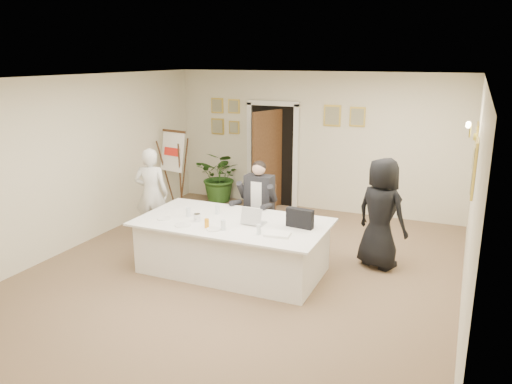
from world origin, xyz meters
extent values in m
plane|color=brown|center=(0.00, 0.00, 0.00)|extent=(7.00, 7.00, 0.00)
cube|color=white|center=(0.00, 0.00, 2.80)|extent=(6.00, 7.00, 0.02)
cube|color=beige|center=(0.00, 3.50, 1.40)|extent=(6.00, 0.10, 2.80)
cube|color=beige|center=(0.00, -3.50, 1.40)|extent=(6.00, 0.10, 2.80)
cube|color=beige|center=(-3.00, 0.00, 1.40)|extent=(0.10, 7.00, 2.80)
cube|color=beige|center=(3.00, 0.00, 1.40)|extent=(0.10, 7.00, 2.80)
cube|color=black|center=(-0.90, 3.47, 1.05)|extent=(0.92, 0.06, 2.10)
cube|color=white|center=(-1.42, 3.44, 1.05)|extent=(0.10, 0.06, 2.20)
cube|color=white|center=(-0.38, 3.44, 1.05)|extent=(0.10, 0.06, 2.20)
cube|color=#321C0F|center=(-0.85, 3.05, 1.03)|extent=(0.33, 0.81, 2.02)
cube|color=white|center=(-0.14, -0.02, 0.38)|extent=(2.57, 1.29, 0.75)
cube|color=white|center=(-0.14, -0.02, 0.76)|extent=(2.75, 1.47, 0.03)
cube|color=white|center=(-2.58, 2.26, 1.22)|extent=(0.58, 0.27, 0.79)
imported|color=silver|center=(-2.04, 0.70, 0.80)|extent=(0.67, 0.55, 1.59)
imported|color=black|center=(1.80, 1.01, 0.84)|extent=(0.97, 0.83, 1.67)
imported|color=#29531B|center=(-2.00, 3.20, 0.56)|extent=(1.04, 0.91, 1.12)
cube|color=black|center=(0.84, 0.10, 0.91)|extent=(0.40, 0.15, 0.27)
cube|color=white|center=(0.67, -0.32, 0.79)|extent=(0.36, 0.27, 0.03)
cylinder|color=white|center=(-1.10, -0.34, 0.78)|extent=(0.22, 0.22, 0.01)
cylinder|color=white|center=(-0.70, -0.48, 0.78)|extent=(0.30, 0.30, 0.01)
cylinder|color=white|center=(-0.22, -0.46, 0.78)|extent=(0.21, 0.21, 0.01)
cylinder|color=silver|center=(-0.84, -0.09, 0.84)|extent=(0.07, 0.07, 0.14)
cylinder|color=silver|center=(-0.09, -0.41, 0.84)|extent=(0.07, 0.07, 0.14)
cylinder|color=silver|center=(0.43, -0.38, 0.84)|extent=(0.07, 0.07, 0.14)
cylinder|color=silver|center=(-0.50, 0.19, 0.84)|extent=(0.07, 0.07, 0.14)
cylinder|color=orange|center=(-0.34, -0.43, 0.84)|extent=(0.06, 0.06, 0.13)
cylinder|color=silver|center=(-0.61, -0.23, 0.83)|extent=(0.10, 0.10, 0.11)
camera|label=1|loc=(2.89, -6.17, 3.08)|focal=35.00mm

